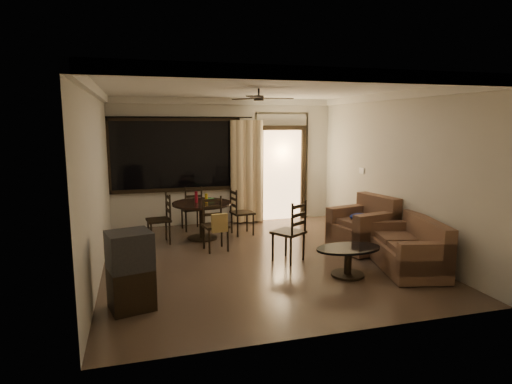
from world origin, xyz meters
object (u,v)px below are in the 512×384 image
object	(u,v)px
sofa	(410,250)
tv_cabinet	(131,270)
dining_table	(202,210)
coffee_table	(348,257)
dining_chair_north	(192,217)
dining_chair_east	(242,221)
dining_chair_west	(160,229)
side_chair	(289,243)
armchair	(365,228)
dining_chair_south	(216,234)

from	to	relation	value
sofa	tv_cabinet	bearing A→B (deg)	-163.07
dining_table	coffee_table	distance (m)	3.21
dining_chair_north	tv_cabinet	size ratio (longest dim) A/B	0.98
dining_chair_east	tv_cabinet	world-z (taller)	tv_cabinet
dining_chair_east	tv_cabinet	distance (m)	3.77
dining_chair_west	dining_chair_north	distance (m)	1.15
dining_chair_west	side_chair	xyz separation A→B (m)	(2.00, -1.64, 0.02)
sofa	armchair	size ratio (longest dim) A/B	1.46
dining_table	dining_chair_west	bearing A→B (deg)	-172.29
dining_chair_south	coffee_table	bearing A→B (deg)	-55.05
dining_table	coffee_table	xyz separation A→B (m)	(1.78, -2.66, -0.28)
dining_chair_west	dining_chair_east	world-z (taller)	same
dining_table	dining_chair_east	xyz separation A→B (m)	(0.83, 0.11, -0.29)
dining_chair_east	coffee_table	distance (m)	2.93
dining_chair_south	dining_chair_north	world-z (taller)	same
dining_chair_south	armchair	size ratio (longest dim) A/B	0.86
dining_chair_south	tv_cabinet	world-z (taller)	tv_cabinet
dining_chair_south	dining_chair_west	bearing A→B (deg)	134.30
dining_chair_south	tv_cabinet	size ratio (longest dim) A/B	0.98
dining_table	dining_chair_west	world-z (taller)	dining_chair_west
dining_chair_east	armchair	distance (m)	2.48
dining_chair_north	dining_chair_south	bearing A→B (deg)	90.00
dining_table	sofa	size ratio (longest dim) A/B	0.72
dining_chair_west	tv_cabinet	world-z (taller)	tv_cabinet
dining_table	dining_chair_north	xyz separation A→B (m)	(-0.11, 0.78, -0.29)
dining_chair_north	armchair	distance (m)	3.63
coffee_table	dining_chair_east	bearing A→B (deg)	108.88
dining_chair_north	sofa	bearing A→B (deg)	122.71
sofa	dining_chair_east	bearing A→B (deg)	138.49
dining_chair_south	side_chair	size ratio (longest dim) A/B	0.93
sofa	side_chair	xyz separation A→B (m)	(-1.66, 0.92, -0.01)
dining_table	armchair	bearing A→B (deg)	-29.04
dining_chair_west	dining_chair_east	bearing A→B (deg)	90.00
dining_chair_east	dining_chair_north	distance (m)	1.15
tv_cabinet	coffee_table	xyz separation A→B (m)	(3.10, 0.32, -0.20)
dining_chair_east	dining_chair_south	world-z (taller)	same
dining_chair_south	armchair	xyz separation A→B (m)	(2.60, -0.65, 0.08)
armchair	side_chair	xyz separation A→B (m)	(-1.54, -0.25, -0.09)
dining_table	tv_cabinet	bearing A→B (deg)	-113.95
dining_chair_north	armchair	bearing A→B (deg)	133.35
dining_chair_south	sofa	xyz separation A→B (m)	(2.72, -1.83, 0.01)
tv_cabinet	armchair	world-z (taller)	tv_cabinet
coffee_table	sofa	bearing A→B (deg)	-1.03
dining_chair_south	dining_chair_north	distance (m)	1.64
armchair	dining_chair_east	bearing A→B (deg)	127.47
armchair	side_chair	bearing A→B (deg)	177.33
dining_table	side_chair	distance (m)	2.13
dining_table	dining_chair_west	xyz separation A→B (m)	(-0.83, -0.11, -0.29)
dining_chair_south	side_chair	world-z (taller)	side_chair
dining_chair_south	dining_chair_north	xyz separation A→B (m)	(-0.22, 1.63, -0.02)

